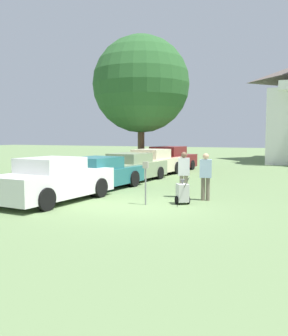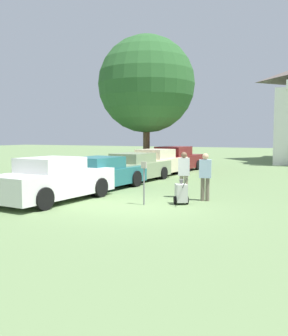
{
  "view_description": "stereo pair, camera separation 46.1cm",
  "coord_description": "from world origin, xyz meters",
  "px_view_note": "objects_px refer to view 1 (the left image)",
  "views": [
    {
      "loc": [
        4.93,
        -10.95,
        2.33
      ],
      "look_at": [
        -0.59,
        1.85,
        1.1
      ],
      "focal_mm": 40.0,
      "sensor_mm": 36.0,
      "label": 1
    },
    {
      "loc": [
        5.36,
        -10.76,
        2.33
      ],
      "look_at": [
        -0.59,
        1.85,
        1.1
      ],
      "focal_mm": 40.0,
      "sensor_mm": 36.0,
      "label": 2
    }
  ],
  "objects_px": {
    "parked_car_sage": "(131,168)",
    "person_worker": "(184,172)",
    "parked_car_teal": "(98,174)",
    "parked_car_cream": "(152,163)",
    "parking_meter": "(146,175)",
    "person_supervisor": "(206,174)",
    "equipment_cart": "(182,193)",
    "parked_car_white": "(54,181)",
    "parked_car_maroon": "(169,160)"
  },
  "relations": [
    {
      "from": "parked_car_sage",
      "to": "person_worker",
      "type": "xyz_separation_m",
      "value": [
        3.94,
        -3.75,
        0.31
      ]
    },
    {
      "from": "parked_car_teal",
      "to": "parked_car_cream",
      "type": "relative_size",
      "value": 1.06
    },
    {
      "from": "parked_car_cream",
      "to": "parking_meter",
      "type": "height_order",
      "value": "parked_car_cream"
    },
    {
      "from": "person_supervisor",
      "to": "equipment_cart",
      "type": "xyz_separation_m",
      "value": [
        -0.54,
        -0.99,
        -0.57
      ]
    },
    {
      "from": "parking_meter",
      "to": "parked_car_sage",
      "type": "bearing_deg",
      "value": 119.49
    },
    {
      "from": "parked_car_white",
      "to": "person_supervisor",
      "type": "distance_m",
      "value": 5.35
    },
    {
      "from": "person_supervisor",
      "to": "parked_car_cream",
      "type": "bearing_deg",
      "value": -67.73
    },
    {
      "from": "person_supervisor",
      "to": "equipment_cart",
      "type": "distance_m",
      "value": 1.27
    },
    {
      "from": "parking_meter",
      "to": "parked_car_maroon",
      "type": "bearing_deg",
      "value": 105.68
    },
    {
      "from": "parked_car_teal",
      "to": "person_supervisor",
      "type": "height_order",
      "value": "person_supervisor"
    },
    {
      "from": "parked_car_teal",
      "to": "equipment_cart",
      "type": "bearing_deg",
      "value": -16.89
    },
    {
      "from": "parked_car_teal",
      "to": "parking_meter",
      "type": "distance_m",
      "value": 4.01
    },
    {
      "from": "parked_car_white",
      "to": "person_supervisor",
      "type": "bearing_deg",
      "value": 30.34
    },
    {
      "from": "parked_car_teal",
      "to": "person_worker",
      "type": "relative_size",
      "value": 2.95
    },
    {
      "from": "parked_car_white",
      "to": "parked_car_cream",
      "type": "relative_size",
      "value": 1.01
    },
    {
      "from": "person_supervisor",
      "to": "parked_car_teal",
      "type": "bearing_deg",
      "value": -21.55
    },
    {
      "from": "parked_car_maroon",
      "to": "person_worker",
      "type": "xyz_separation_m",
      "value": [
        3.94,
        -9.52,
        0.24
      ]
    },
    {
      "from": "parked_car_maroon",
      "to": "person_supervisor",
      "type": "bearing_deg",
      "value": -58.67
    },
    {
      "from": "parked_car_cream",
      "to": "person_worker",
      "type": "bearing_deg",
      "value": -54.04
    },
    {
      "from": "parked_car_maroon",
      "to": "person_supervisor",
      "type": "distance_m",
      "value": 10.95
    },
    {
      "from": "parked_car_sage",
      "to": "parking_meter",
      "type": "distance_m",
      "value": 6.54
    },
    {
      "from": "parked_car_sage",
      "to": "equipment_cart",
      "type": "xyz_separation_m",
      "value": [
        4.3,
        -5.04,
        -0.28
      ]
    },
    {
      "from": "parked_car_cream",
      "to": "person_worker",
      "type": "distance_m",
      "value": 7.68
    },
    {
      "from": "parked_car_sage",
      "to": "parked_car_maroon",
      "type": "height_order",
      "value": "parked_car_maroon"
    },
    {
      "from": "parked_car_cream",
      "to": "parked_car_maroon",
      "type": "bearing_deg",
      "value": 95.1
    },
    {
      "from": "parking_meter",
      "to": "equipment_cart",
      "type": "bearing_deg",
      "value": 30.81
    },
    {
      "from": "parked_car_sage",
      "to": "person_supervisor",
      "type": "xyz_separation_m",
      "value": [
        4.84,
        -4.05,
        0.29
      ]
    },
    {
      "from": "person_worker",
      "to": "equipment_cart",
      "type": "bearing_deg",
      "value": 86.27
    },
    {
      "from": "parked_car_white",
      "to": "equipment_cart",
      "type": "distance_m",
      "value": 4.5
    },
    {
      "from": "parked_car_teal",
      "to": "equipment_cart",
      "type": "height_order",
      "value": "parked_car_teal"
    },
    {
      "from": "person_worker",
      "to": "parking_meter",
      "type": "bearing_deg",
      "value": 50.25
    },
    {
      "from": "parking_meter",
      "to": "person_worker",
      "type": "bearing_deg",
      "value": 69.52
    },
    {
      "from": "parked_car_white",
      "to": "parked_car_teal",
      "type": "relative_size",
      "value": 0.95
    },
    {
      "from": "parked_car_white",
      "to": "parked_car_maroon",
      "type": "relative_size",
      "value": 0.93
    },
    {
      "from": "parked_car_sage",
      "to": "parking_meter",
      "type": "height_order",
      "value": "parking_meter"
    },
    {
      "from": "parked_car_sage",
      "to": "person_worker",
      "type": "bearing_deg",
      "value": -38.51
    },
    {
      "from": "parked_car_maroon",
      "to": "parking_meter",
      "type": "distance_m",
      "value": 11.9
    },
    {
      "from": "person_worker",
      "to": "equipment_cart",
      "type": "height_order",
      "value": "person_worker"
    },
    {
      "from": "parked_car_teal",
      "to": "parked_car_maroon",
      "type": "height_order",
      "value": "parked_car_maroon"
    },
    {
      "from": "person_worker",
      "to": "equipment_cart",
      "type": "xyz_separation_m",
      "value": [
        0.36,
        -1.29,
        -0.59
      ]
    },
    {
      "from": "parked_car_cream",
      "to": "person_supervisor",
      "type": "height_order",
      "value": "person_supervisor"
    },
    {
      "from": "parked_car_maroon",
      "to": "equipment_cart",
      "type": "xyz_separation_m",
      "value": [
        4.3,
        -10.81,
        -0.34
      ]
    },
    {
      "from": "parking_meter",
      "to": "equipment_cart",
      "type": "height_order",
      "value": "parking_meter"
    },
    {
      "from": "parked_car_teal",
      "to": "parked_car_cream",
      "type": "height_order",
      "value": "parked_car_cream"
    },
    {
      "from": "person_worker",
      "to": "person_supervisor",
      "type": "xyz_separation_m",
      "value": [
        0.9,
        -0.3,
        -0.01
      ]
    },
    {
      "from": "parking_meter",
      "to": "person_supervisor",
      "type": "distance_m",
      "value": 2.3
    },
    {
      "from": "parked_car_cream",
      "to": "equipment_cart",
      "type": "relative_size",
      "value": 4.78
    },
    {
      "from": "parking_meter",
      "to": "equipment_cart",
      "type": "distance_m",
      "value": 1.4
    },
    {
      "from": "parked_car_maroon",
      "to": "parked_car_teal",
      "type": "bearing_deg",
      "value": -84.91
    },
    {
      "from": "parked_car_maroon",
      "to": "equipment_cart",
      "type": "distance_m",
      "value": 11.63
    }
  ]
}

